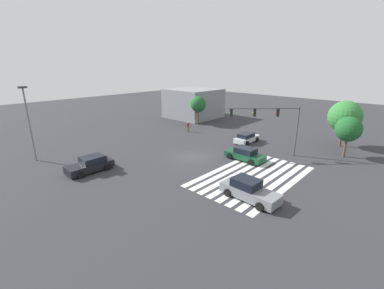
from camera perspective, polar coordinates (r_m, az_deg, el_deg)
The scene contains 13 objects.
ground_plane at distance 29.77m, azimuth -0.00°, elevation -2.71°, with size 126.34×126.34×0.00m, color #333338.
crosswalk_markings at distance 25.41m, azimuth 13.34°, elevation -6.87°, with size 12.34×7.25×0.01m.
traffic_signal_mast at distance 30.22m, azimuth 17.42°, elevation 5.47°, with size 5.80×5.80×5.82m.
car_0 at distance 27.55m, azimuth -21.62°, elevation -4.15°, with size 4.45×2.23×1.49m.
car_1 at distance 35.72m, azimuth 12.04°, elevation 1.43°, with size 4.13×1.92×1.34m.
car_2 at distance 29.18m, azimuth 11.68°, elevation -2.13°, with size 2.12×4.50×1.44m.
car_3 at distance 21.07m, azimuth 12.53°, elevation -9.90°, with size 2.23×4.86×1.62m.
corner_building at distance 51.82m, azimuth 0.32°, elevation 9.15°, with size 8.98×8.98×5.57m.
pedestrian at distance 40.53m, azimuth -0.88°, elevation 4.09°, with size 0.41×0.41×1.62m.
street_light_pole_a at distance 32.35m, azimuth -32.61°, elevation 5.06°, with size 0.80×0.36×8.09m.
tree_corner_a at distance 33.75m, azimuth 31.43°, elevation 2.92°, with size 2.82×2.82×4.71m.
tree_corner_b at distance 44.97m, azimuth 1.39°, elevation 8.94°, with size 2.71×2.71×4.99m.
tree_corner_c at distance 37.84m, azimuth 30.84°, elevation 5.35°, with size 3.99×3.99×5.93m.
Camera 1 is at (-20.41, -19.10, 10.26)m, focal length 24.00 mm.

